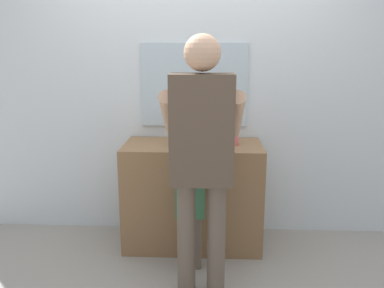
# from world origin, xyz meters

# --- Properties ---
(ground_plane) EXTENTS (14.00, 14.00, 0.00)m
(ground_plane) POSITION_xyz_m (0.00, 0.00, 0.00)
(ground_plane) COLOR #9E998E
(back_wall) EXTENTS (4.40, 0.10, 2.70)m
(back_wall) POSITION_xyz_m (0.00, 0.62, 1.35)
(back_wall) COLOR silver
(back_wall) RESTS_ON ground
(vanity_cabinet) EXTENTS (1.11, 0.54, 0.86)m
(vanity_cabinet) POSITION_xyz_m (0.00, 0.30, 0.43)
(vanity_cabinet) COLOR olive
(vanity_cabinet) RESTS_ON ground
(sink_basin) EXTENTS (0.38, 0.38, 0.11)m
(sink_basin) POSITION_xyz_m (0.00, 0.28, 0.91)
(sink_basin) COLOR white
(sink_basin) RESTS_ON vanity_cabinet
(faucet) EXTENTS (0.18, 0.14, 0.18)m
(faucet) POSITION_xyz_m (0.00, 0.51, 0.94)
(faucet) COLOR #B7BABF
(faucet) RESTS_ON vanity_cabinet
(toothbrush_cup) EXTENTS (0.07, 0.07, 0.21)m
(toothbrush_cup) POSITION_xyz_m (0.33, 0.29, 0.91)
(toothbrush_cup) COLOR #D86666
(toothbrush_cup) RESTS_ON vanity_cabinet
(child_toddler) EXTENTS (0.28, 0.28, 0.90)m
(child_toddler) POSITION_xyz_m (0.00, -0.10, 0.54)
(child_toddler) COLOR #6B5B4C
(child_toddler) RESTS_ON ground
(adult_parent) EXTENTS (0.52, 0.55, 1.69)m
(adult_parent) POSITION_xyz_m (0.09, -0.40, 1.01)
(adult_parent) COLOR #6B5B4C
(adult_parent) RESTS_ON ground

